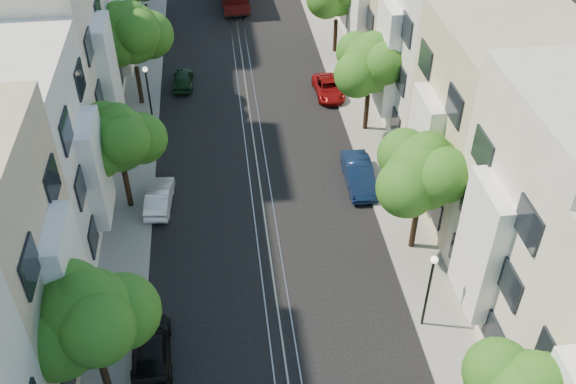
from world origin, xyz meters
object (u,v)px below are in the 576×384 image
object	(u,v)px
parked_car_w_near	(151,348)
parked_car_w_far	(183,79)
tree_e_c	(372,65)
tree_w_a	(90,319)
parked_car_w_mid	(159,197)
tree_e_b	(424,173)
lamp_west	(148,88)
tree_w_c	(132,34)
parked_car_e_far	(328,88)
parked_car_e_mid	(359,175)
tree_w_b	(119,140)
lamp_east	(430,281)

from	to	relation	value
parked_car_w_near	parked_car_w_far	bearing A→B (deg)	-95.59
tree_e_c	tree_w_a	distance (m)	23.05
parked_car_w_near	parked_car_w_mid	size ratio (longest dim) A/B	1.14
tree_e_b	lamp_west	xyz separation A→B (m)	(-13.56, 13.02, -1.89)
lamp_west	parked_car_w_near	xyz separation A→B (m)	(0.70, -18.30, -2.24)
tree_w_c	parked_car_w_far	xyz separation A→B (m)	(2.74, 2.15, -4.49)
parked_car_w_mid	parked_car_w_far	size ratio (longest dim) A/B	1.07
tree_w_a	tree_w_c	distance (m)	23.00
parked_car_e_far	parked_car_w_far	bearing A→B (deg)	164.05
parked_car_e_mid	parked_car_e_far	bearing A→B (deg)	90.70
tree_w_b	parked_car_e_mid	bearing A→B (deg)	2.12
tree_w_a	parked_car_w_near	size ratio (longest dim) A/B	1.61
lamp_west	parked_car_w_near	bearing A→B (deg)	-87.81
parked_car_e_mid	parked_car_w_mid	distance (m)	11.21
tree_w_a	parked_car_e_mid	bearing A→B (deg)	44.39
tree_e_b	parked_car_w_far	bearing A→B (deg)	122.73
tree_w_b	parked_car_e_mid	world-z (taller)	tree_w_b
parked_car_w_far	tree_w_a	bearing A→B (deg)	85.51
tree_w_b	lamp_west	distance (m)	8.22
tree_e_b	parked_car_w_near	bearing A→B (deg)	-157.71
lamp_west	parked_car_e_far	world-z (taller)	lamp_west
tree_e_c	tree_w_a	size ratio (longest dim) A/B	0.98
parked_car_e_mid	lamp_east	bearing A→B (deg)	-85.47
lamp_east	parked_car_e_far	bearing A→B (deg)	91.94
tree_w_c	parked_car_e_far	bearing A→B (deg)	-1.60
tree_w_a	parked_car_w_far	size ratio (longest dim) A/B	1.98
tree_w_a	lamp_east	world-z (taller)	tree_w_a
parked_car_e_mid	parked_car_w_mid	xyz separation A→B (m)	(-11.20, -0.56, -0.09)
tree_w_c	parked_car_e_far	xyz separation A→B (m)	(12.74, -0.36, -4.53)
tree_w_a	parked_car_w_mid	distance (m)	12.70
parked_car_e_mid	parked_car_w_far	xyz separation A→B (m)	(-10.00, 12.67, -0.11)
tree_e_b	parked_car_w_near	distance (m)	14.50
tree_w_b	parked_car_w_mid	distance (m)	4.10
tree_e_b	parked_car_e_far	xyz separation A→B (m)	(-1.66, 15.64, -4.20)
lamp_east	tree_e_c	bearing A→B (deg)	86.56
tree_w_b	lamp_east	size ratio (longest dim) A/B	1.51
parked_car_e_far	tree_w_a	bearing A→B (deg)	-121.27
tree_e_c	parked_car_w_near	xyz separation A→B (m)	(-12.86, -16.27, -4.00)
parked_car_e_far	parked_car_w_mid	world-z (taller)	parked_car_w_mid
parked_car_e_far	tree_w_b	bearing A→B (deg)	-142.03
tree_w_b	parked_car_e_mid	xyz separation A→B (m)	(12.74, 0.47, -3.71)
tree_e_c	parked_car_w_mid	size ratio (longest dim) A/B	1.80
tree_e_b	parked_car_w_mid	world-z (taller)	tree_e_b
lamp_east	parked_car_e_mid	size ratio (longest dim) A/B	1.00
parked_car_e_far	parked_car_w_near	world-z (taller)	parked_car_w_near
tree_w_a	lamp_west	bearing A→B (deg)	87.60
parked_car_w_mid	tree_e_b	bearing A→B (deg)	164.04
tree_e_b	parked_car_e_far	world-z (taller)	tree_e_b
tree_w_b	parked_car_w_near	size ratio (longest dim) A/B	1.51
tree_e_c	parked_car_w_near	world-z (taller)	tree_e_c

